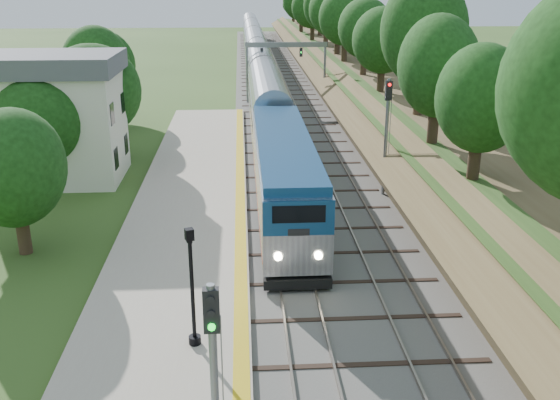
{
  "coord_description": "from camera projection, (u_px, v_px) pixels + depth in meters",
  "views": [
    {
      "loc": [
        -2.17,
        -9.61,
        12.38
      ],
      "look_at": [
        -0.5,
        17.12,
        2.8
      ],
      "focal_mm": 40.0,
      "sensor_mm": 36.0,
      "label": 1
    }
  ],
  "objects": [
    {
      "name": "signal_gantry",
      "position": [
        286.0,
        56.0,
        63.52
      ],
      "size": [
        8.4,
        0.38,
        6.2
      ],
      "color": "slate",
      "rests_on": "ground"
    },
    {
      "name": "trackbed",
      "position": [
        278.0,
        94.0,
        69.81
      ],
      "size": [
        9.5,
        170.0,
        0.28
      ],
      "color": "#4C4944",
      "rests_on": "ground"
    },
    {
      "name": "lamppost_far",
      "position": [
        192.0,
        294.0,
        21.02
      ],
      "size": [
        0.43,
        0.43,
        4.31
      ],
      "color": "black",
      "rests_on": "platform"
    },
    {
      "name": "signal_farside",
      "position": [
        387.0,
        125.0,
        36.02
      ],
      "size": [
        0.38,
        0.3,
        6.87
      ],
      "color": "slate",
      "rests_on": "ground"
    },
    {
      "name": "signal_platform",
      "position": [
        214.0,
        377.0,
        13.81
      ],
      "size": [
        0.35,
        0.28,
        5.95
      ],
      "color": "slate",
      "rests_on": "platform"
    },
    {
      "name": "trees_behind_platform",
      "position": [
        59.0,
        147.0,
        30.57
      ],
      "size": [
        7.82,
        53.32,
        7.21
      ],
      "color": "#332316",
      "rests_on": "ground"
    },
    {
      "name": "yellow_stripe",
      "position": [
        241.0,
        260.0,
        28.1
      ],
      "size": [
        0.55,
        68.0,
        0.01
      ],
      "primitive_type": "cube",
      "color": "gold",
      "rests_on": "platform"
    },
    {
      "name": "platform",
      "position": [
        177.0,
        265.0,
        27.99
      ],
      "size": [
        6.4,
        68.0,
        0.38
      ],
      "primitive_type": "cube",
      "color": "#A99A88",
      "rests_on": "ground"
    },
    {
      "name": "train",
      "position": [
        258.0,
        63.0,
        78.89
      ],
      "size": [
        2.91,
        116.74,
        4.28
      ],
      "color": "black",
      "rests_on": "trackbed"
    },
    {
      "name": "station_building",
      "position": [
        54.0,
        117.0,
        39.32
      ],
      "size": [
        8.6,
        6.6,
        8.0
      ],
      "color": "silver",
      "rests_on": "ground"
    },
    {
      "name": "embankment",
      "position": [
        353.0,
        76.0,
        69.66
      ],
      "size": [
        10.64,
        170.0,
        11.7
      ],
      "color": "brown",
      "rests_on": "ground"
    }
  ]
}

